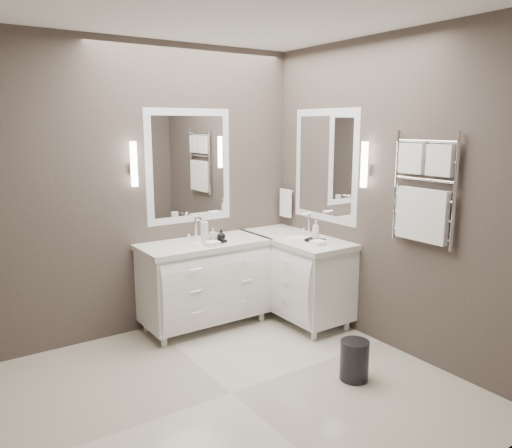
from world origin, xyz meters
TOP-DOWN VIEW (x-y plane):
  - floor at (0.00, 0.00)m, footprint 3.20×3.00m
  - ceiling at (0.00, 0.00)m, footprint 3.20×3.00m
  - wall_back at (0.00, 1.50)m, footprint 3.20×0.01m
  - wall_front at (0.00, -1.50)m, footprint 3.20×0.01m
  - wall_right at (1.60, 0.00)m, footprint 0.01×3.00m
  - vanity_back at (0.45, 1.23)m, footprint 1.24×0.59m
  - vanity_right at (1.33, 0.90)m, footprint 0.59×1.24m
  - mirror_back at (0.45, 1.49)m, footprint 0.90×0.02m
  - mirror_right at (1.59, 0.80)m, footprint 0.02×0.90m
  - sconce_back at (-0.13, 1.43)m, footprint 0.06×0.06m
  - sconce_right at (1.53, 0.22)m, footprint 0.06×0.06m
  - towel_bar_corner at (1.54, 1.36)m, footprint 0.03×0.22m
  - towel_ladder at (1.55, -0.40)m, footprint 0.06×0.58m
  - waste_bin at (0.90, -0.36)m, footprint 0.26×0.26m
  - amenity_tray_back at (0.54, 1.12)m, footprint 0.17×0.14m
  - amenity_tray_right at (1.34, 0.63)m, footprint 0.17×0.20m
  - water_bottle at (0.43, 1.16)m, footprint 0.09×0.09m
  - soap_bottle_a at (0.51, 1.14)m, footprint 0.06×0.06m
  - soap_bottle_b at (0.57, 1.09)m, footprint 0.08×0.08m
  - soap_bottle_c at (1.34, 0.63)m, footprint 0.09×0.09m

SIDE VIEW (x-z plane):
  - floor at x=0.00m, z-range -0.01..0.00m
  - waste_bin at x=0.90m, z-range 0.00..0.31m
  - vanity_back at x=0.45m, z-range 0.00..0.97m
  - vanity_right at x=1.33m, z-range 0.00..0.97m
  - amenity_tray_back at x=0.54m, z-range 0.85..0.87m
  - amenity_tray_right at x=1.34m, z-range 0.85..0.87m
  - soap_bottle_b at x=0.57m, z-range 0.87..0.98m
  - soap_bottle_a at x=0.51m, z-range 0.87..0.99m
  - water_bottle at x=0.43m, z-range 0.85..1.06m
  - soap_bottle_c at x=1.34m, z-range 0.87..1.06m
  - towel_bar_corner at x=1.54m, z-range 0.97..1.27m
  - wall_back at x=0.00m, z-range 0.00..2.70m
  - wall_front at x=0.00m, z-range 0.00..2.70m
  - wall_right at x=1.60m, z-range 0.00..2.70m
  - towel_ladder at x=1.55m, z-range 0.94..1.84m
  - mirror_back at x=0.45m, z-range 1.00..2.10m
  - mirror_right at x=1.59m, z-range 1.00..2.10m
  - sconce_back at x=-0.13m, z-range 1.39..1.79m
  - sconce_right at x=1.53m, z-range 1.39..1.79m
  - ceiling at x=0.00m, z-range 2.70..2.71m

